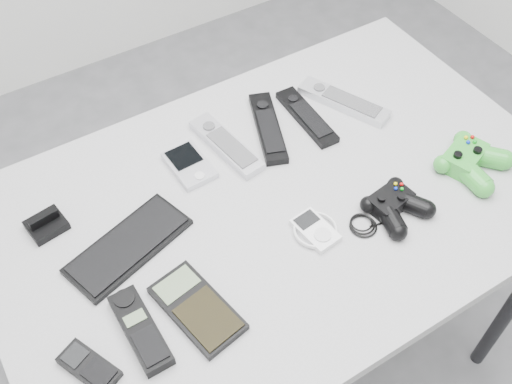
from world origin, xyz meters
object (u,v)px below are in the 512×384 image
pda_keyboard (128,245)px  mobile_phone (89,367)px  remote_silver_b (344,101)px  mp3_player (315,230)px  remote_silver_a (226,145)px  remote_black_a (268,127)px  controller_black (395,204)px  desk (279,218)px  pda (189,165)px  controller_green (471,159)px  calculator (197,308)px  cordless_handset (140,329)px  remote_black_b (307,116)px

pda_keyboard → mobile_phone: 0.25m
remote_silver_b → mp3_player: 0.39m
remote_silver_a → remote_silver_b: (0.31, -0.02, -0.00)m
remote_black_a → controller_black: size_ratio=1.04×
desk → controller_black: 0.25m
remote_silver_b → pda_keyboard: bearing=166.0°
remote_silver_a → pda_keyboard: bearing=-163.6°
remote_black_a → remote_silver_b: bearing=15.3°
pda → controller_green: size_ratio=0.78×
remote_silver_b → calculator: 0.64m
cordless_handset → remote_silver_a: bearing=41.4°
desk → mobile_phone: mobile_phone is taller
calculator → controller_black: 0.45m
desk → mp3_player: 0.14m
pda → controller_black: size_ratio=0.57×
pda → cordless_handset: size_ratio=0.71×
desk → remote_silver_b: (0.29, 0.16, 0.08)m
cordless_handset → mp3_player: cordless_handset is taller
remote_silver_b → mp3_player: bearing=-159.6°
pda_keyboard → remote_black_b: remote_black_b is taller
remote_black_a → remote_black_b: bearing=11.8°
desk → remote_black_b: (0.18, 0.17, 0.08)m
pda → desk: bearing=-57.4°
remote_black_a → remote_black_b: 0.10m
controller_green → pda: bearing=129.2°
controller_black → desk: bearing=132.9°
remote_silver_b → mobile_phone: bearing=177.3°
pda_keyboard → controller_black: bearing=-38.7°
cordless_handset → calculator: cordless_handset is taller
mp3_player → controller_black: size_ratio=0.45×
mp3_player → controller_green: 0.39m
pda → calculator: bearing=-117.6°
cordless_handset → remote_black_b: bearing=27.6°
remote_black_a → cordless_handset: cordless_handset is taller
remote_silver_b → controller_green: controller_green is taller
mp3_player → controller_black: 0.17m
cordless_handset → mp3_player: (0.39, 0.02, -0.00)m
cordless_handset → calculator: (0.11, -0.01, -0.00)m
pda → remote_silver_a: 0.10m
pda_keyboard → calculator: (0.05, -0.19, 0.00)m
mobile_phone → calculator: same height
pda_keyboard → remote_silver_b: size_ratio=1.11×
remote_black_a → remote_silver_b: 0.20m
cordless_handset → remote_silver_b: bearing=23.5°
remote_black_a → desk: bearing=-94.0°
controller_green → remote_black_b: bearing=105.5°
controller_black → remote_black_b: bearing=82.1°
remote_black_a → remote_silver_b: size_ratio=0.97×
calculator → mobile_phone: bearing=170.3°
remote_silver_b → mp3_player: (-0.28, -0.27, -0.00)m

